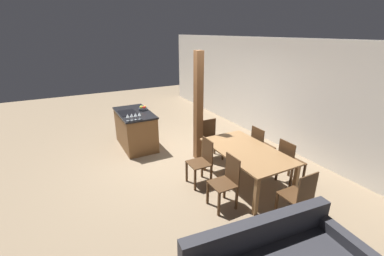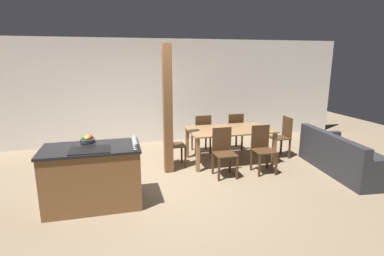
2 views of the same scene
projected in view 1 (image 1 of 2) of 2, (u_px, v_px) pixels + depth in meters
The scene contains 16 objects.
ground_plane at pixel (173, 159), 6.10m from camera, with size 16.00×16.00×0.00m, color #847056.
wall_back at pixel (269, 91), 6.87m from camera, with size 11.20×0.08×2.70m.
kitchen_island at pixel (136, 129), 6.63m from camera, with size 1.42×0.79×0.94m.
fruit_bowl at pixel (143, 108), 6.61m from camera, with size 0.22×0.22×0.12m.
wine_glass_near at pixel (128, 116), 5.76m from camera, with size 0.08×0.08×0.16m.
wine_glass_middle at pixel (132, 115), 5.80m from camera, with size 0.08×0.08×0.16m.
wine_glass_far at pixel (136, 115), 5.84m from camera, with size 0.08×0.08×0.16m.
wine_glass_end at pixel (139, 114), 5.88m from camera, with size 0.08×0.08×0.16m.
dining_table at pixel (246, 154), 4.92m from camera, with size 1.80×1.03×0.73m.
dining_chair_near_left at pixel (202, 161), 4.98m from camera, with size 0.40×0.40×0.92m.
dining_chair_near_right at pixel (226, 181), 4.31m from camera, with size 0.40×0.40×0.92m.
dining_chair_far_left at pixel (261, 146), 5.63m from camera, with size 0.40×0.40×0.92m.
dining_chair_far_right at pixel (289, 161), 4.96m from camera, with size 0.40×0.40×0.92m.
dining_chair_head_end at pixel (211, 138), 6.02m from camera, with size 0.40×0.40×0.92m.
dining_chair_foot_end at pixel (299, 196), 3.92m from camera, with size 0.40×0.40×0.92m.
timber_post at pixel (198, 108), 5.73m from camera, with size 0.17×0.17×2.48m.
Camera 1 is at (5.02, -2.14, 2.85)m, focal length 24.00 mm.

